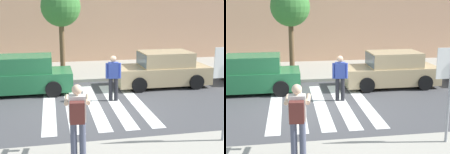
{
  "view_description": "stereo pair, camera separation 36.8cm",
  "coord_description": "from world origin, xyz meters",
  "views": [
    {
      "loc": [
        -1.45,
        -10.57,
        3.57
      ],
      "look_at": [
        0.6,
        -0.2,
        1.1
      ],
      "focal_mm": 50.0,
      "sensor_mm": 36.0,
      "label": 1
    },
    {
      "loc": [
        -1.08,
        -10.64,
        3.57
      ],
      "look_at": [
        0.6,
        -0.2,
        1.1
      ],
      "focal_mm": 50.0,
      "sensor_mm": 36.0,
      "label": 2
    }
  ],
  "objects": [
    {
      "name": "ground_plane",
      "position": [
        0.0,
        0.0,
        0.0
      ],
      "size": [
        120.0,
        120.0,
        0.0
      ],
      "primitive_type": "plane",
      "color": "#424244"
    },
    {
      "name": "sidewalk_far",
      "position": [
        0.0,
        6.0,
        0.07
      ],
      "size": [
        60.0,
        4.8,
        0.14
      ],
      "primitive_type": "cube",
      "color": "#9E998C",
      "rests_on": "ground"
    },
    {
      "name": "building_facade_far",
      "position": [
        0.0,
        10.4,
        2.69
      ],
      "size": [
        56.0,
        4.0,
        5.38
      ],
      "primitive_type": "cube",
      "color": "tan",
      "rests_on": "ground"
    },
    {
      "name": "crosswalk_stripe_0",
      "position": [
        -1.6,
        0.2,
        0.0
      ],
      "size": [
        0.44,
        5.2,
        0.01
      ],
      "primitive_type": "cube",
      "color": "silver",
      "rests_on": "ground"
    },
    {
      "name": "crosswalk_stripe_1",
      "position": [
        -0.8,
        0.2,
        0.0
      ],
      "size": [
        0.44,
        5.2,
        0.01
      ],
      "primitive_type": "cube",
      "color": "silver",
      "rests_on": "ground"
    },
    {
      "name": "crosswalk_stripe_2",
      "position": [
        0.0,
        0.2,
        0.0
      ],
      "size": [
        0.44,
        5.2,
        0.01
      ],
      "primitive_type": "cube",
      "color": "silver",
      "rests_on": "ground"
    },
    {
      "name": "crosswalk_stripe_3",
      "position": [
        0.8,
        0.2,
        0.0
      ],
      "size": [
        0.44,
        5.2,
        0.01
      ],
      "primitive_type": "cube",
      "color": "silver",
      "rests_on": "ground"
    },
    {
      "name": "crosswalk_stripe_4",
      "position": [
        1.6,
        0.2,
        0.0
      ],
      "size": [
        0.44,
        5.2,
        0.01
      ],
      "primitive_type": "cube",
      "color": "silver",
      "rests_on": "ground"
    },
    {
      "name": "photographer_with_backpack",
      "position": [
        -0.93,
        -4.0,
        1.17
      ],
      "size": [
        0.63,
        0.88,
        1.72
      ],
      "color": "#474C60",
      "rests_on": "sidewalk_near"
    },
    {
      "name": "pedestrian_crossing",
      "position": [
        0.8,
        0.54,
        0.97
      ],
      "size": [
        0.58,
        0.29,
        1.72
      ],
      "color": "#232328",
      "rests_on": "ground"
    },
    {
      "name": "parked_car_green",
      "position": [
        -2.65,
        2.3,
        0.73
      ],
      "size": [
        4.1,
        1.92,
        1.55
      ],
      "color": "#236B3D",
      "rests_on": "ground"
    },
    {
      "name": "parked_car_tan",
      "position": [
        3.39,
        2.3,
        0.73
      ],
      "size": [
        4.1,
        1.92,
        1.55
      ],
      "color": "tan",
      "rests_on": "ground"
    },
    {
      "name": "street_tree_center",
      "position": [
        -0.92,
        4.44,
        3.42
      ],
      "size": [
        1.86,
        1.86,
        4.26
      ],
      "color": "brown",
      "rests_on": "sidewalk_far"
    }
  ]
}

